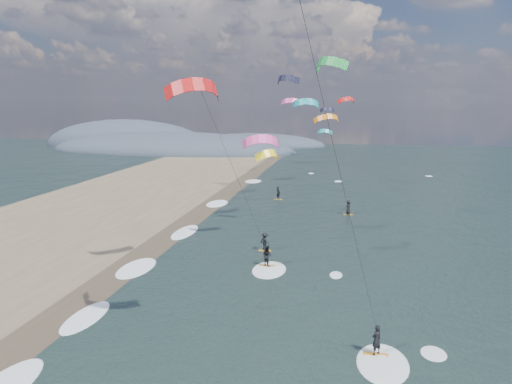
# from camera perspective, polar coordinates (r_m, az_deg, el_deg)

# --- Properties ---
(wet_sand_strip) EXTENTS (3.00, 240.00, 0.00)m
(wet_sand_strip) POSITION_cam_1_polar(r_m,az_deg,el_deg) (36.90, -17.96, -10.71)
(wet_sand_strip) COLOR #382D23
(wet_sand_strip) RESTS_ON ground
(coastal_hills) EXTENTS (80.00, 41.00, 15.00)m
(coastal_hills) POSITION_cam_1_polar(r_m,az_deg,el_deg) (137.86, -10.45, 4.96)
(coastal_hills) COLOR #3D4756
(coastal_hills) RESTS_ON ground
(kitesurfer_near_a) EXTENTS (7.66, 8.49, 18.93)m
(kitesurfer_near_a) POSITION_cam_1_polar(r_m,az_deg,el_deg) (19.84, 6.69, 14.13)
(kitesurfer_near_a) COLOR orange
(kitesurfer_near_a) RESTS_ON ground
(kitesurfer_near_b) EXTENTS (7.01, 9.08, 14.96)m
(kitesurfer_near_b) POSITION_cam_1_polar(r_m,az_deg,el_deg) (34.35, -3.73, 4.91)
(kitesurfer_near_b) COLOR orange
(kitesurfer_near_b) RESTS_ON ground
(far_kitesurfers) EXTENTS (10.31, 23.60, 1.75)m
(far_kitesurfers) POSITION_cam_1_polar(r_m,az_deg,el_deg) (52.96, 4.76, -2.83)
(far_kitesurfers) COLOR orange
(far_kitesurfers) RESTS_ON ground
(bg_kite_field) EXTENTS (13.22, 72.75, 10.68)m
(bg_kite_field) POSITION_cam_1_polar(r_m,az_deg,el_deg) (74.55, 6.65, 9.66)
(bg_kite_field) COLOR teal
(bg_kite_field) RESTS_ON ground
(shoreline_surf) EXTENTS (2.40, 79.40, 0.11)m
(shoreline_surf) POSITION_cam_1_polar(r_m,az_deg,el_deg) (40.36, -13.19, -8.61)
(shoreline_surf) COLOR white
(shoreline_surf) RESTS_ON ground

